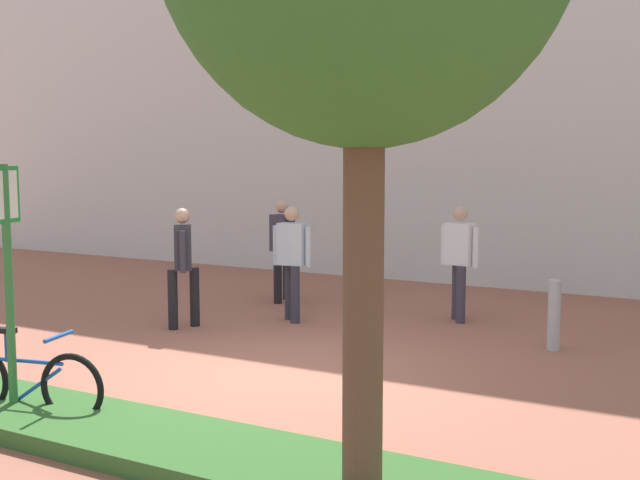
{
  "coord_description": "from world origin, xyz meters",
  "views": [
    {
      "loc": [
        4.5,
        -7.32,
        2.47
      ],
      "look_at": [
        -0.3,
        1.62,
        1.36
      ],
      "focal_mm": 43.8,
      "sensor_mm": 36.0,
      "label": 1
    }
  ],
  "objects_px": {
    "person_suited_dark": "(183,260)",
    "person_suited_navy": "(282,244)",
    "person_shirt_blue": "(459,256)",
    "parking_sign_post": "(7,254)",
    "bollard_steel": "(554,315)",
    "person_shirt_white": "(292,256)",
    "bike_at_sign": "(25,382)"
  },
  "relations": [
    {
      "from": "person_shirt_white",
      "to": "person_suited_dark",
      "type": "bearing_deg",
      "value": -135.78
    },
    {
      "from": "bike_at_sign",
      "to": "person_suited_navy",
      "type": "relative_size",
      "value": 0.96
    },
    {
      "from": "person_shirt_blue",
      "to": "bollard_steel",
      "type": "bearing_deg",
      "value": -34.25
    },
    {
      "from": "parking_sign_post",
      "to": "person_shirt_blue",
      "type": "distance_m",
      "value": 6.61
    },
    {
      "from": "bollard_steel",
      "to": "person_shirt_white",
      "type": "relative_size",
      "value": 0.52
    },
    {
      "from": "person_shirt_blue",
      "to": "person_shirt_white",
      "type": "distance_m",
      "value": 2.48
    },
    {
      "from": "bike_at_sign",
      "to": "person_shirt_blue",
      "type": "bearing_deg",
      "value": 69.96
    },
    {
      "from": "parking_sign_post",
      "to": "person_suited_dark",
      "type": "bearing_deg",
      "value": 104.91
    },
    {
      "from": "bollard_steel",
      "to": "bike_at_sign",
      "type": "bearing_deg",
      "value": -127.56
    },
    {
      "from": "person_suited_dark",
      "to": "person_suited_navy",
      "type": "height_order",
      "value": "same"
    },
    {
      "from": "bollard_steel",
      "to": "parking_sign_post",
      "type": "bearing_deg",
      "value": -127.68
    },
    {
      "from": "person_shirt_blue",
      "to": "person_suited_dark",
      "type": "relative_size",
      "value": 1.0
    },
    {
      "from": "person_suited_dark",
      "to": "person_suited_navy",
      "type": "relative_size",
      "value": 1.0
    },
    {
      "from": "parking_sign_post",
      "to": "bollard_steel",
      "type": "bearing_deg",
      "value": 52.32
    },
    {
      "from": "person_shirt_blue",
      "to": "person_shirt_white",
      "type": "xyz_separation_m",
      "value": [
        -2.18,
        -1.18,
        0.0
      ]
    },
    {
      "from": "bollard_steel",
      "to": "person_shirt_blue",
      "type": "relative_size",
      "value": 0.52
    },
    {
      "from": "parking_sign_post",
      "to": "person_suited_navy",
      "type": "relative_size",
      "value": 1.39
    },
    {
      "from": "parking_sign_post",
      "to": "person_shirt_white",
      "type": "distance_m",
      "value": 5.02
    },
    {
      "from": "person_suited_navy",
      "to": "person_suited_dark",
      "type": "bearing_deg",
      "value": -94.82
    },
    {
      "from": "person_suited_navy",
      "to": "bollard_steel",
      "type": "bearing_deg",
      "value": -14.25
    },
    {
      "from": "person_shirt_blue",
      "to": "person_suited_navy",
      "type": "bearing_deg",
      "value": 178.11
    },
    {
      "from": "person_suited_dark",
      "to": "parking_sign_post",
      "type": "bearing_deg",
      "value": -75.09
    },
    {
      "from": "person_shirt_blue",
      "to": "person_suited_dark",
      "type": "xyz_separation_m",
      "value": [
        -3.33,
        -2.3,
        0.0
      ]
    },
    {
      "from": "bollard_steel",
      "to": "person_shirt_white",
      "type": "xyz_separation_m",
      "value": [
        -3.8,
        -0.08,
        0.53
      ]
    },
    {
      "from": "bollard_steel",
      "to": "person_suited_navy",
      "type": "bearing_deg",
      "value": 165.75
    },
    {
      "from": "parking_sign_post",
      "to": "person_shirt_blue",
      "type": "relative_size",
      "value": 1.39
    },
    {
      "from": "person_shirt_blue",
      "to": "person_suited_navy",
      "type": "distance_m",
      "value": 3.13
    },
    {
      "from": "bike_at_sign",
      "to": "person_suited_dark",
      "type": "xyz_separation_m",
      "value": [
        -1.1,
        3.8,
        0.63
      ]
    },
    {
      "from": "bike_at_sign",
      "to": "bollard_steel",
      "type": "xyz_separation_m",
      "value": [
        3.84,
        4.99,
        0.1
      ]
    },
    {
      "from": "bike_at_sign",
      "to": "person_suited_dark",
      "type": "relative_size",
      "value": 0.96
    },
    {
      "from": "person_suited_dark",
      "to": "person_suited_navy",
      "type": "bearing_deg",
      "value": 85.18
    },
    {
      "from": "parking_sign_post",
      "to": "person_suited_navy",
      "type": "distance_m",
      "value": 6.35
    }
  ]
}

